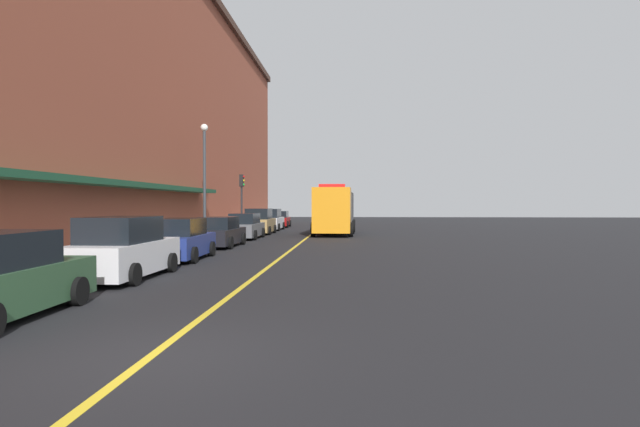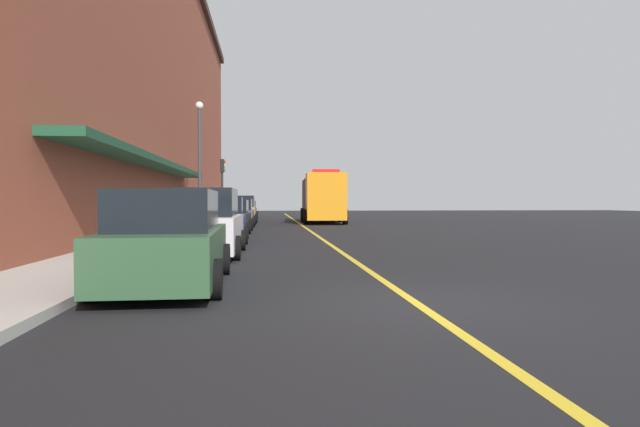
% 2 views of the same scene
% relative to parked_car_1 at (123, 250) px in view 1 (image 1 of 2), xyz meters
% --- Properties ---
extents(ground_plane, '(112.00, 112.00, 0.00)m').
position_rel_parked_car_1_xyz_m(ground_plane, '(3.91, 17.38, -0.87)').
color(ground_plane, black).
extents(sidewalk_left, '(2.40, 70.00, 0.15)m').
position_rel_parked_car_1_xyz_m(sidewalk_left, '(-2.29, 17.38, -0.79)').
color(sidewalk_left, '#ADA8A0').
rests_on(sidewalk_left, ground).
extents(lane_center_stripe, '(0.16, 70.00, 0.01)m').
position_rel_parked_car_1_xyz_m(lane_center_stripe, '(3.91, 17.38, -0.87)').
color(lane_center_stripe, gold).
rests_on(lane_center_stripe, ground).
extents(brick_building_left, '(11.80, 64.00, 17.85)m').
position_rel_parked_car_1_xyz_m(brick_building_left, '(-8.80, 16.37, 8.06)').
color(brick_building_left, brown).
rests_on(brick_building_left, ground).
extents(parked_car_1, '(2.10, 4.68, 1.87)m').
position_rel_parked_car_1_xyz_m(parked_car_1, '(0.00, 0.00, 0.00)').
color(parked_car_1, silver).
rests_on(parked_car_1, ground).
extents(parked_car_2, '(2.13, 4.44, 1.68)m').
position_rel_parked_car_1_xyz_m(parked_car_2, '(-0.03, 5.26, -0.08)').
color(parked_car_2, navy).
rests_on(parked_car_2, ground).
extents(parked_car_3, '(2.01, 4.69, 1.58)m').
position_rel_parked_car_1_xyz_m(parked_car_3, '(-0.01, 11.53, -0.12)').
color(parked_car_3, black).
rests_on(parked_car_3, ground).
extents(parked_car_4, '(1.98, 4.58, 1.65)m').
position_rel_parked_car_1_xyz_m(parked_car_4, '(0.02, 17.82, -0.10)').
color(parked_car_4, '#595B60').
rests_on(parked_car_4, ground).
extents(parked_car_5, '(2.10, 4.22, 1.91)m').
position_rel_parked_car_1_xyz_m(parked_car_5, '(-0.01, 23.09, 0.01)').
color(parked_car_5, '#A5844C').
rests_on(parked_car_5, ground).
extents(parked_car_6, '(2.13, 4.83, 1.83)m').
position_rel_parked_car_1_xyz_m(parked_car_6, '(-0.12, 28.67, -0.02)').
color(parked_car_6, silver).
rests_on(parked_car_6, ground).
extents(parked_car_7, '(2.07, 4.62, 1.56)m').
position_rel_parked_car_1_xyz_m(parked_car_7, '(-0.10, 34.62, -0.13)').
color(parked_car_7, maroon).
rests_on(parked_car_7, ground).
extents(utility_truck, '(3.08, 9.09, 3.60)m').
position_rel_parked_car_1_xyz_m(utility_truck, '(5.63, 23.29, 0.85)').
color(utility_truck, orange).
rests_on(utility_truck, ground).
extents(parking_meter_0, '(0.14, 0.18, 1.33)m').
position_rel_parked_car_1_xyz_m(parking_meter_0, '(-1.44, 26.80, 0.19)').
color(parking_meter_0, '#4C4C51').
rests_on(parking_meter_0, sidewalk_left).
extents(parking_meter_1, '(0.14, 0.18, 1.33)m').
position_rel_parked_car_1_xyz_m(parking_meter_1, '(-1.44, 0.44, 0.19)').
color(parking_meter_1, '#4C4C51').
rests_on(parking_meter_1, sidewalk_left).
extents(parking_meter_2, '(0.14, 0.18, 1.33)m').
position_rel_parked_car_1_xyz_m(parking_meter_2, '(-1.44, 21.42, 0.19)').
color(parking_meter_2, '#4C4C51').
rests_on(parking_meter_2, sidewalk_left).
extents(street_lamp_left, '(0.44, 0.44, 6.94)m').
position_rel_parked_car_1_xyz_m(street_lamp_left, '(-2.04, 15.73, 3.53)').
color(street_lamp_left, '#33383D').
rests_on(street_lamp_left, sidewalk_left).
extents(traffic_light_near, '(0.38, 0.36, 4.30)m').
position_rel_parked_car_1_xyz_m(traffic_light_near, '(-1.37, 23.29, 2.29)').
color(traffic_light_near, '#232326').
rests_on(traffic_light_near, sidewalk_left).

